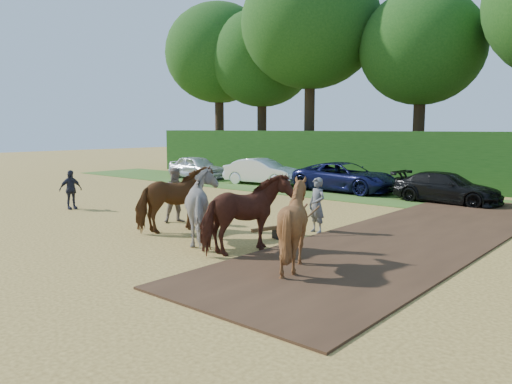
{
  "coord_description": "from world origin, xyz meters",
  "views": [
    {
      "loc": [
        7.3,
        -7.19,
        3.17
      ],
      "look_at": [
        -1.65,
        3.31,
        1.4
      ],
      "focal_mm": 35.0,
      "sensor_mm": 36.0,
      "label": 1
    }
  ],
  "objects": [
    {
      "name": "earth_strip",
      "position": [
        1.5,
        7.0,
        0.03
      ],
      "size": [
        4.5,
        17.0,
        0.05
      ],
      "primitive_type": "cube",
      "color": "#472D1C",
      "rests_on": "ground"
    },
    {
      "name": "plough_team",
      "position": [
        -1.76,
        2.32,
        1.0
      ],
      "size": [
        6.98,
        4.95,
        2.02
      ],
      "color": "#5F3017",
      "rests_on": "ground"
    },
    {
      "name": "parked_cars",
      "position": [
        0.1,
        14.13,
        0.72
      ],
      "size": [
        36.47,
        3.49,
        1.48
      ],
      "color": "silver",
      "rests_on": "ground"
    },
    {
      "name": "spectator_far",
      "position": [
        -10.84,
        2.85,
        0.77
      ],
      "size": [
        0.46,
        0.93,
        1.54
      ],
      "primitive_type": "imported",
      "rotation": [
        0.0,
        0.0,
        1.47
      ],
      "color": "#272834",
      "rests_on": "ground"
    },
    {
      "name": "ground",
      "position": [
        0.0,
        0.0,
        0.0
      ],
      "size": [
        120.0,
        120.0,
        0.0
      ],
      "primitive_type": "plane",
      "color": "gold",
      "rests_on": "ground"
    },
    {
      "name": "treeline",
      "position": [
        -1.69,
        21.69,
        8.97
      ],
      "size": [
        48.7,
        10.6,
        14.21
      ],
      "color": "#382616",
      "rests_on": "ground"
    },
    {
      "name": "spectator_near",
      "position": [
        -5.52,
        3.73,
        0.93
      ],
      "size": [
        1.04,
        1.12,
        1.85
      ],
      "primitive_type": "imported",
      "rotation": [
        0.0,
        0.0,
        1.09
      ],
      "color": "tan",
      "rests_on": "ground"
    },
    {
      "name": "hedgerow",
      "position": [
        0.0,
        18.5,
        1.5
      ],
      "size": [
        46.0,
        1.6,
        3.0
      ],
      "primitive_type": "cube",
      "color": "#14380F",
      "rests_on": "ground"
    },
    {
      "name": "grass_verge",
      "position": [
        0.0,
        14.0,
        0.01
      ],
      "size": [
        50.0,
        5.0,
        0.03
      ],
      "primitive_type": "cube",
      "color": "#38601E",
      "rests_on": "ground"
    }
  ]
}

